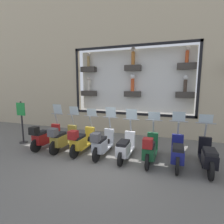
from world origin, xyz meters
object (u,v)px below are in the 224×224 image
object	(u,v)px
scooter_green_2	(150,149)
scooter_yellow_5	(81,141)
scooter_silver_4	(102,143)
shop_sign_post	(22,121)
scooter_white_3	(125,147)
scooter_black_0	(208,156)
scooter_navy_1	(177,153)
scooter_olive_6	(62,138)
scooter_red_7	(45,136)

from	to	relation	value
scooter_green_2	scooter_yellow_5	size ratio (longest dim) A/B	1.00
scooter_silver_4	shop_sign_post	bearing A→B (deg)	87.11
scooter_white_3	scooter_black_0	bearing A→B (deg)	-89.90
scooter_green_2	scooter_white_3	size ratio (longest dim) A/B	1.01
scooter_navy_1	scooter_green_2	distance (m)	0.84
scooter_green_2	scooter_olive_6	size ratio (longest dim) A/B	1.00
scooter_navy_1	scooter_green_2	xyz separation A→B (m)	(-0.06, 0.83, 0.03)
scooter_yellow_5	scooter_red_7	world-z (taller)	scooter_red_7
scooter_green_2	scooter_silver_4	size ratio (longest dim) A/B	1.00
scooter_red_7	scooter_yellow_5	bearing A→B (deg)	-90.09
scooter_olive_6	shop_sign_post	size ratio (longest dim) A/B	1.00
scooter_navy_1	scooter_black_0	bearing A→B (deg)	-90.15
scooter_black_0	scooter_olive_6	xyz separation A→B (m)	(-0.06, 5.00, 0.04)
scooter_red_7	scooter_white_3	bearing A→B (deg)	-89.05
scooter_black_0	scooter_navy_1	bearing A→B (deg)	89.85
scooter_navy_1	scooter_white_3	world-z (taller)	scooter_white_3
shop_sign_post	scooter_green_2	bearing A→B (deg)	-92.04
scooter_white_3	scooter_olive_6	world-z (taller)	same
scooter_silver_4	scooter_yellow_5	xyz separation A→B (m)	(-0.00, 0.83, -0.00)
scooter_silver_4	scooter_red_7	world-z (taller)	scooter_red_7
scooter_green_2	scooter_yellow_5	bearing A→B (deg)	89.99
scooter_green_2	scooter_silver_4	world-z (taller)	scooter_silver_4
scooter_black_0	scooter_silver_4	xyz separation A→B (m)	(-0.06, 3.34, 0.04)
scooter_green_2	scooter_red_7	world-z (taller)	scooter_red_7
scooter_olive_6	scooter_red_7	distance (m)	0.83
scooter_black_0	scooter_navy_1	distance (m)	0.83
scooter_olive_6	shop_sign_post	bearing A→B (deg)	84.99
scooter_white_3	scooter_silver_4	distance (m)	0.84
scooter_black_0	shop_sign_post	size ratio (longest dim) A/B	1.00
scooter_olive_6	scooter_red_7	bearing A→B (deg)	90.13
scooter_navy_1	shop_sign_post	size ratio (longest dim) A/B	1.00
scooter_yellow_5	scooter_olive_6	world-z (taller)	scooter_olive_6
scooter_silver_4	scooter_red_7	xyz separation A→B (m)	(0.00, 2.50, 0.00)
scooter_black_0	scooter_green_2	size ratio (longest dim) A/B	1.00
scooter_white_3	scooter_olive_6	bearing A→B (deg)	91.22
shop_sign_post	scooter_silver_4	bearing A→B (deg)	-92.89
scooter_white_3	scooter_yellow_5	distance (m)	1.67
scooter_black_0	scooter_silver_4	distance (m)	3.34
shop_sign_post	scooter_red_7	bearing A→B (deg)	-98.12
scooter_navy_1	scooter_olive_6	xyz separation A→B (m)	(-0.06, 4.17, 0.04)
scooter_navy_1	scooter_green_2	size ratio (longest dim) A/B	1.00
scooter_yellow_5	scooter_olive_6	xyz separation A→B (m)	(0.00, 0.83, 0.01)
scooter_green_2	scooter_white_3	distance (m)	0.84
scooter_green_2	scooter_olive_6	xyz separation A→B (m)	(0.00, 3.34, 0.01)
scooter_olive_6	scooter_white_3	bearing A→B (deg)	-88.78
scooter_red_7	scooter_green_2	bearing A→B (deg)	-90.04
scooter_silver_4	scooter_olive_6	bearing A→B (deg)	89.91
scooter_navy_1	shop_sign_post	world-z (taller)	shop_sign_post
scooter_white_3	shop_sign_post	xyz separation A→B (m)	(0.14, 4.70, 0.57)
scooter_black_0	scooter_yellow_5	size ratio (longest dim) A/B	1.00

